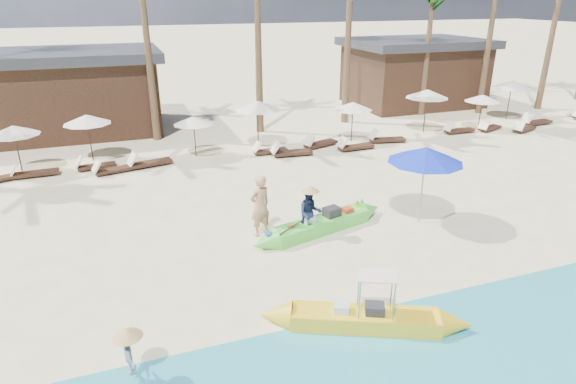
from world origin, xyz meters
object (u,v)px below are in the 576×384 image
object	(u,v)px
tourist	(260,206)
blue_umbrella	(426,155)
green_canoe	(321,224)
yellow_canoe	(364,319)

from	to	relation	value
tourist	blue_umbrella	xyz separation A→B (m)	(5.18, -0.87, 1.34)
tourist	blue_umbrella	size ratio (longest dim) A/B	0.76
tourist	blue_umbrella	world-z (taller)	blue_umbrella
green_canoe	yellow_canoe	xyz separation A→B (m)	(-0.97, -4.73, -0.01)
yellow_canoe	blue_umbrella	bearing A→B (deg)	69.27
green_canoe	yellow_canoe	bearing A→B (deg)	-116.23
green_canoe	blue_umbrella	xyz separation A→B (m)	(3.32, -0.46, 2.08)
green_canoe	tourist	size ratio (longest dim) A/B	2.79
green_canoe	yellow_canoe	size ratio (longest dim) A/B	1.10
yellow_canoe	tourist	xyz separation A→B (m)	(-0.89, 5.14, 0.76)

